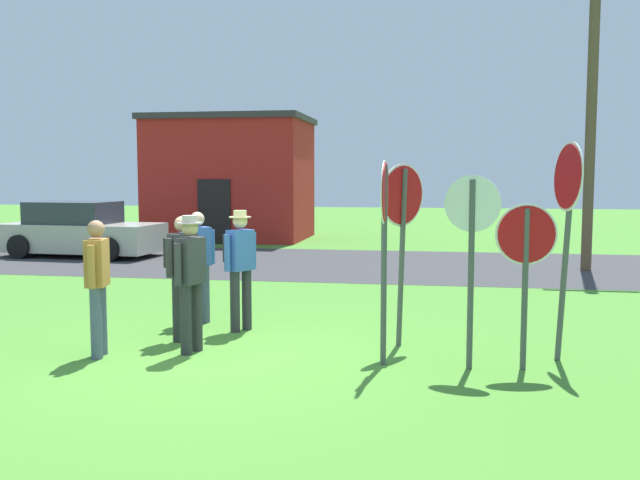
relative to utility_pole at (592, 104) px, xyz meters
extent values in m
plane|color=#47842D|center=(-6.24, -8.97, -3.86)|extent=(80.00, 80.00, 0.00)
cube|color=#38383A|center=(-6.24, 0.29, -3.85)|extent=(60.00, 6.40, 0.01)
cube|color=#B2231E|center=(-10.62, 6.61, -1.82)|extent=(5.25, 3.88, 4.07)
cube|color=#383333|center=(-10.62, 6.61, 0.31)|extent=(5.45, 4.08, 0.20)
cube|color=black|center=(-10.62, 4.65, -2.81)|extent=(1.10, 0.08, 2.10)
cylinder|color=brown|center=(0.00, 0.00, -0.18)|extent=(0.24, 0.24, 7.36)
cube|color=#B7B2A3|center=(-13.13, 0.71, -3.33)|extent=(4.42, 2.12, 0.76)
cube|color=#2D333D|center=(-13.38, 0.73, -2.65)|extent=(2.35, 1.70, 0.60)
cylinder|color=black|center=(-11.73, 1.51, -3.54)|extent=(0.65, 0.27, 0.64)
cylinder|color=black|center=(-11.87, -0.28, -3.54)|extent=(0.65, 0.27, 0.64)
cylinder|color=black|center=(-14.39, 1.71, -3.54)|extent=(0.65, 0.27, 0.64)
cylinder|color=black|center=(-14.53, -0.08, -3.54)|extent=(0.65, 0.27, 0.64)
cylinder|color=#474C4C|center=(-4.10, -8.97, -2.68)|extent=(0.07, 0.07, 2.35)
cylinder|color=white|center=(-4.10, -8.97, -1.82)|extent=(0.04, 0.74, 0.74)
cylinder|color=#B70F14|center=(-4.09, -8.97, -1.82)|extent=(0.04, 0.69, 0.69)
cylinder|color=#474C4C|center=(-1.96, -8.42, -2.58)|extent=(0.20, 0.11, 2.57)
cylinder|color=white|center=(-1.96, -8.42, -1.64)|extent=(0.23, 0.82, 0.83)
cylinder|color=#B70F14|center=(-1.97, -8.42, -1.64)|extent=(0.21, 0.76, 0.77)
cylinder|color=#474C4C|center=(-3.10, -8.98, -2.77)|extent=(0.09, 0.09, 2.18)
cylinder|color=white|center=(-3.10, -8.98, -1.94)|extent=(0.63, 0.18, 0.65)
cylinder|color=#B70F14|center=(-3.10, -8.97, -1.94)|extent=(0.58, 0.17, 0.60)
cylinder|color=#474C4C|center=(-3.93, -8.03, -2.70)|extent=(0.16, 0.15, 2.32)
cylinder|color=white|center=(-3.93, -8.03, -1.88)|extent=(0.53, 0.67, 0.81)
cylinder|color=#B70F14|center=(-3.93, -8.04, -1.88)|extent=(0.49, 0.62, 0.75)
cylinder|color=#474C4C|center=(-2.49, -8.90, -2.93)|extent=(0.08, 0.08, 1.86)
cylinder|color=white|center=(-2.49, -8.90, -2.29)|extent=(0.70, 0.10, 0.70)
cylinder|color=#B70F14|center=(-2.49, -8.91, -2.29)|extent=(0.65, 0.09, 0.65)
cylinder|color=#2D2D33|center=(-6.81, -8.10, -3.42)|extent=(0.14, 0.14, 0.88)
cylinder|color=#2D2D33|center=(-6.91, -8.30, -3.42)|extent=(0.14, 0.14, 0.88)
cube|color=#333338|center=(-6.86, -8.20, -2.69)|extent=(0.36, 0.42, 0.58)
cylinder|color=#333338|center=(-6.75, -7.98, -2.71)|extent=(0.09, 0.09, 0.52)
cylinder|color=#333338|center=(-6.96, -8.41, -2.71)|extent=(0.09, 0.09, 0.52)
sphere|color=tan|center=(-6.86, -8.20, -2.27)|extent=(0.21, 0.21, 0.21)
cube|color=#232328|center=(-7.01, -8.12, -2.67)|extent=(0.24, 0.30, 0.40)
cylinder|color=#4C5670|center=(-6.95, -7.04, -3.42)|extent=(0.14, 0.14, 0.88)
cylinder|color=#4C5670|center=(-7.10, -7.20, -3.42)|extent=(0.14, 0.14, 0.88)
cube|color=#3860B7|center=(-7.02, -7.12, -2.69)|extent=(0.41, 0.41, 0.58)
cylinder|color=#3860B7|center=(-6.86, -6.94, -2.71)|extent=(0.09, 0.09, 0.52)
cylinder|color=#3860B7|center=(-7.19, -7.30, -2.71)|extent=(0.09, 0.09, 0.52)
sphere|color=beige|center=(-7.02, -7.12, -2.27)|extent=(0.21, 0.21, 0.21)
cube|color=#232328|center=(-7.15, -7.01, -2.67)|extent=(0.28, 0.29, 0.40)
cylinder|color=#4C5670|center=(-7.61, -9.07, -3.42)|extent=(0.14, 0.14, 0.88)
cylinder|color=#4C5670|center=(-7.57, -9.29, -3.42)|extent=(0.14, 0.14, 0.88)
cube|color=#B27533|center=(-7.59, -9.18, -2.69)|extent=(0.29, 0.40, 0.58)
cylinder|color=#B27533|center=(-7.64, -8.94, -2.71)|extent=(0.09, 0.09, 0.52)
cylinder|color=#B27533|center=(-7.54, -9.41, -2.71)|extent=(0.09, 0.09, 0.52)
sphere|color=#9E7051|center=(-7.59, -9.18, -2.27)|extent=(0.21, 0.21, 0.21)
cylinder|color=#2D2D33|center=(-6.49, -8.70, -3.42)|extent=(0.14, 0.14, 0.88)
cylinder|color=#2D2D33|center=(-6.56, -8.91, -3.42)|extent=(0.14, 0.14, 0.88)
cube|color=#333338|center=(-6.53, -8.81, -2.69)|extent=(0.32, 0.41, 0.58)
cylinder|color=#333338|center=(-6.45, -8.58, -2.71)|extent=(0.09, 0.09, 0.52)
cylinder|color=#333338|center=(-6.61, -9.03, -2.71)|extent=(0.09, 0.09, 0.52)
sphere|color=tan|center=(-6.53, -8.81, -2.27)|extent=(0.21, 0.21, 0.21)
cylinder|color=gray|center=(-6.53, -8.81, -2.22)|extent=(0.31, 0.31, 0.02)
cylinder|color=gray|center=(-6.53, -8.81, -2.17)|extent=(0.19, 0.19, 0.09)
cylinder|color=#2D2D33|center=(-6.19, -7.42, -3.42)|extent=(0.14, 0.14, 0.88)
cylinder|color=#2D2D33|center=(-6.31, -7.60, -3.42)|extent=(0.14, 0.14, 0.88)
cube|color=#3860B7|center=(-6.25, -7.51, -2.69)|extent=(0.38, 0.42, 0.58)
cylinder|color=#3860B7|center=(-6.12, -7.31, -2.71)|extent=(0.09, 0.09, 0.52)
cylinder|color=#3860B7|center=(-6.39, -7.71, -2.71)|extent=(0.09, 0.09, 0.52)
sphere|color=beige|center=(-6.25, -7.51, -2.27)|extent=(0.21, 0.21, 0.21)
cylinder|color=beige|center=(-6.25, -7.51, -2.22)|extent=(0.32, 0.31, 0.02)
cylinder|color=beige|center=(-6.25, -7.51, -2.17)|extent=(0.19, 0.19, 0.09)
cube|color=#232328|center=(-6.39, -7.42, -2.67)|extent=(0.26, 0.29, 0.40)
camera|label=1|loc=(-3.51, -17.05, -1.62)|focal=39.04mm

